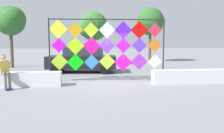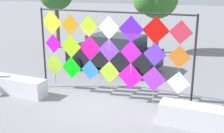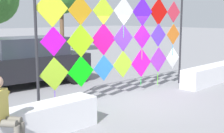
# 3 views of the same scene
# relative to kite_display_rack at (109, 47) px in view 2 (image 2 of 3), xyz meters

# --- Properties ---
(ground) EXTENTS (120.00, 120.00, 0.00)m
(ground) POSITION_rel_kite_display_rack_xyz_m (-0.03, -0.64, -1.96)
(ground) COLOR gray
(kite_display_rack) EXTENTS (5.94, 0.34, 3.23)m
(kite_display_rack) POSITION_rel_kite_display_rack_xyz_m (0.00, 0.00, 0.00)
(kite_display_rack) COLOR #232328
(kite_display_rack) RESTS_ON ground
(parked_car) EXTENTS (4.68, 2.51, 1.75)m
(parked_car) POSITION_rel_kite_display_rack_xyz_m (-1.32, 3.62, -1.07)
(parked_car) COLOR black
(parked_car) RESTS_ON ground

